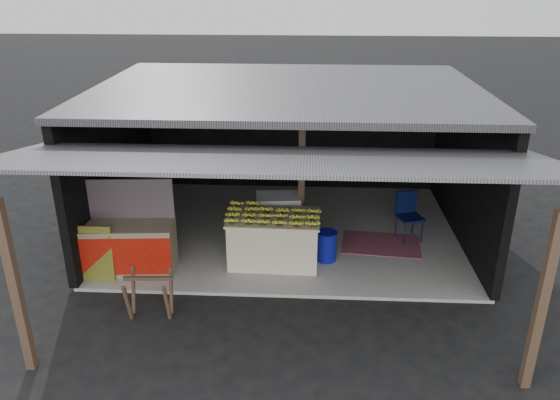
# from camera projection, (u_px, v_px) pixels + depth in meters

# --- Properties ---
(ground) EXTENTS (80.00, 80.00, 0.00)m
(ground) POSITION_uv_depth(u_px,v_px,m) (280.00, 298.00, 9.06)
(ground) COLOR black
(ground) RESTS_ON ground
(concrete_slab) EXTENTS (7.00, 5.00, 0.06)m
(concrete_slab) POSITION_uv_depth(u_px,v_px,m) (287.00, 230.00, 11.35)
(concrete_slab) COLOR gray
(concrete_slab) RESTS_ON ground
(shophouse) EXTENTS (7.40, 7.29, 3.02)m
(shophouse) POSITION_uv_depth(u_px,v_px,m) (288.00, 129.00, 10.83)
(shophouse) COLOR black
(shophouse) RESTS_ON ground
(banana_table) EXTENTS (1.67, 1.05, 0.91)m
(banana_table) POSITION_uv_depth(u_px,v_px,m) (274.00, 239.00, 9.90)
(banana_table) COLOR white
(banana_table) RESTS_ON concrete_slab
(banana_pile) EXTENTS (1.54, 0.95, 0.18)m
(banana_pile) POSITION_uv_depth(u_px,v_px,m) (274.00, 212.00, 9.69)
(banana_pile) COLOR yellow
(banana_pile) RESTS_ON banana_table
(white_crate) EXTENTS (0.90, 0.66, 0.94)m
(white_crate) POSITION_uv_depth(u_px,v_px,m) (278.00, 218.00, 10.71)
(white_crate) COLOR white
(white_crate) RESTS_ON concrete_slab
(neighbor_stall) EXTENTS (1.62, 0.83, 1.62)m
(neighbor_stall) POSITION_uv_depth(u_px,v_px,m) (130.00, 245.00, 9.62)
(neighbor_stall) COLOR #998466
(neighbor_stall) RESTS_ON concrete_slab
(green_signboard) EXTENTS (0.67, 0.13, 1.00)m
(green_signboard) POSITION_uv_depth(u_px,v_px,m) (93.00, 254.00, 9.29)
(green_signboard) COLOR black
(green_signboard) RESTS_ON concrete_slab
(sawhorse) EXTENTS (0.75, 0.67, 0.72)m
(sawhorse) POSITION_uv_depth(u_px,v_px,m) (149.00, 292.00, 8.38)
(sawhorse) COLOR #4F3627
(sawhorse) RESTS_ON ground
(water_barrel) EXTENTS (0.37, 0.37, 0.54)m
(water_barrel) POSITION_uv_depth(u_px,v_px,m) (326.00, 247.00, 10.02)
(water_barrel) COLOR #0C1188
(water_barrel) RESTS_ON concrete_slab
(plastic_chair) EXTENTS (0.57, 0.57, 0.96)m
(plastic_chair) POSITION_uv_depth(u_px,v_px,m) (408.00, 211.00, 10.77)
(plastic_chair) COLOR #091335
(plastic_chair) RESTS_ON concrete_slab
(magenta_rug) EXTENTS (1.59, 1.15, 0.01)m
(magenta_rug) POSITION_uv_depth(u_px,v_px,m) (381.00, 244.00, 10.69)
(magenta_rug) COLOR maroon
(magenta_rug) RESTS_ON concrete_slab
(picture_frames) EXTENTS (1.62, 0.04, 0.46)m
(picture_frames) POSITION_uv_depth(u_px,v_px,m) (284.00, 113.00, 12.82)
(picture_frames) COLOR black
(picture_frames) RESTS_ON shophouse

